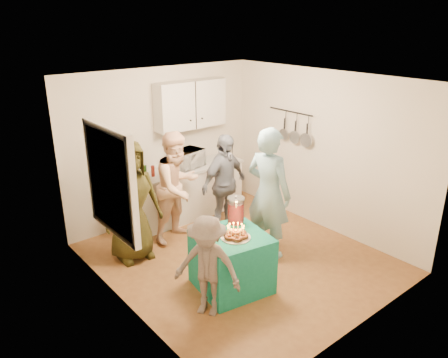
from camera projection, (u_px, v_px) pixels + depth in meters
floor at (239, 258)px, 6.45m from camera, size 4.00×4.00×0.00m
ceiling at (242, 80)px, 5.54m from camera, size 4.00×4.00×0.00m
back_wall at (163, 145)px, 7.44m from camera, size 3.60×3.60×0.00m
left_wall at (121, 210)px, 4.92m from camera, size 4.00×4.00×0.00m
right_wall at (323, 151)px, 7.06m from camera, size 4.00×4.00×0.00m
window_night at (109, 182)px, 5.07m from camera, size 0.04×1.00×1.20m
counter at (184, 194)px, 7.64m from camera, size 2.20×0.58×0.86m
countertop at (183, 170)px, 7.48m from camera, size 2.24×0.62×0.05m
upper_cabinet at (191, 104)px, 7.40m from camera, size 1.30×0.30×0.80m
pot_rack at (289, 126)px, 7.42m from camera, size 0.12×1.00×0.60m
microwave at (187, 159)px, 7.48m from camera, size 0.62×0.48×0.30m
party_table at (232, 261)px, 5.64m from camera, size 0.98×0.98×0.76m
donut_cake at (236, 231)px, 5.41m from camera, size 0.38×0.38×0.18m
punch_jar at (236, 211)px, 5.79m from camera, size 0.22×0.22×0.34m
man_birthday at (268, 193)px, 6.25m from camera, size 0.60×0.79×1.95m
woman_back_left at (131, 201)px, 6.18m from camera, size 0.91×0.62×1.80m
woman_back_center at (178, 187)px, 6.76m from camera, size 0.97×0.82×1.75m
woman_back_right at (224, 184)px, 7.01m from camera, size 1.01×0.54×1.64m
child_near_left at (207, 266)px, 5.06m from camera, size 0.83×0.94×1.26m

